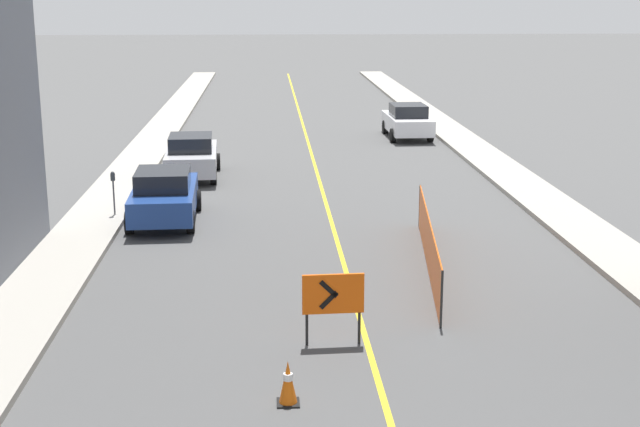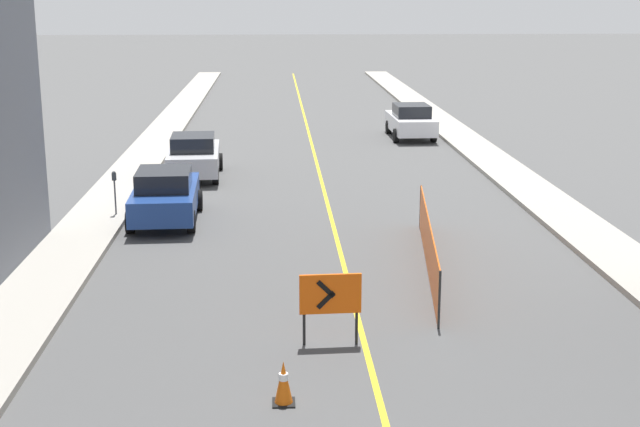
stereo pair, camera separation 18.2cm
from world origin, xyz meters
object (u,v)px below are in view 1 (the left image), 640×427
traffic_cone_fourth (288,383)px  arrow_barricade_primary (333,296)px  parked_car_curb_mid (192,156)px  parked_car_curb_near (164,196)px  parked_car_curb_far (407,121)px  parking_meter_far_curb (113,184)px

traffic_cone_fourth → arrow_barricade_primary: arrow_barricade_primary is taller
traffic_cone_fourth → parked_car_curb_mid: parked_car_curb_mid is taller
arrow_barricade_primary → traffic_cone_fourth: bearing=-113.2°
parked_car_curb_near → parked_car_curb_mid: bearing=85.5°
parked_car_curb_near → parked_car_curb_far: 18.02m
traffic_cone_fourth → parking_meter_far_curb: size_ratio=0.57×
traffic_cone_fourth → parked_car_curb_far: 28.21m
parked_car_curb_near → parked_car_curb_far: bearing=55.7°
parked_car_curb_mid → parking_meter_far_curb: 6.45m
arrow_barricade_primary → parked_car_curb_near: size_ratio=0.32×
traffic_cone_fourth → arrow_barricade_primary: bearing=69.7°
parked_car_curb_near → traffic_cone_fourth: bearing=-77.0°
traffic_cone_fourth → parked_car_curb_far: (6.28, 27.50, 0.43)m
parked_car_curb_mid → parked_car_curb_far: same height
traffic_cone_fourth → arrow_barricade_primary: 2.73m
parked_car_curb_near → parked_car_curb_mid: (0.28, 6.57, 0.00)m
parked_car_curb_mid → parking_meter_far_curb: size_ratio=3.34×
arrow_barricade_primary → parked_car_curb_far: 25.57m
arrow_barricade_primary → parked_car_curb_far: bearing=75.1°
parked_car_curb_near → parked_car_curb_mid: 6.58m
parked_car_curb_near → parking_meter_far_curb: size_ratio=3.34×
traffic_cone_fourth → parked_car_curb_mid: 19.07m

